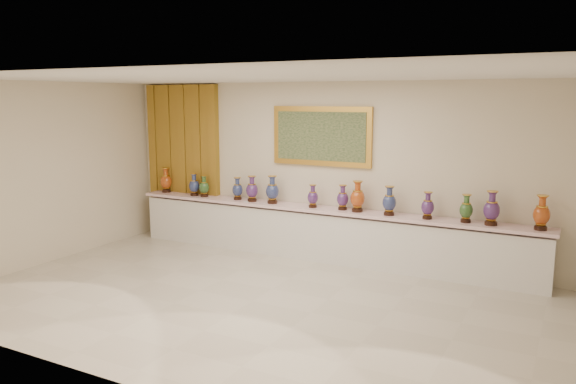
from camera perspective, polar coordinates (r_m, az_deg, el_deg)
name	(u,v)px	position (r m, az deg, el deg)	size (l,w,h in m)	color
ground	(252,301)	(7.79, -3.65, -11.01)	(8.00, 8.00, 0.00)	beige
room	(203,158)	(10.81, -8.61, 3.41)	(8.00, 8.00, 8.00)	beige
counter	(321,234)	(9.58, 3.42, -4.32)	(7.28, 0.48, 0.90)	white
vase_0	(166,181)	(11.24, -12.28, 1.07)	(0.26, 0.26, 0.48)	black
vase_1	(194,186)	(10.74, -9.51, 0.64)	(0.23, 0.23, 0.43)	black
vase_2	(204,187)	(10.60, -8.52, 0.49)	(0.23, 0.23, 0.40)	black
vase_3	(237,190)	(10.23, -5.15, 0.24)	(0.19, 0.19, 0.41)	black
vase_4	(252,190)	(10.02, -3.68, 0.20)	(0.26, 0.26, 0.46)	black
vase_5	(272,191)	(9.82, -1.60, 0.10)	(0.27, 0.27, 0.49)	black
vase_6	(313,197)	(9.47, 2.53, -0.53)	(0.22, 0.22, 0.39)	black
vase_7	(343,199)	(9.31, 5.58, -0.67)	(0.24, 0.24, 0.42)	black
vase_8	(358,198)	(9.17, 7.08, -0.60)	(0.29, 0.29, 0.51)	black
vase_9	(389,202)	(8.98, 10.26, -1.02)	(0.23, 0.23, 0.47)	black
vase_10	(428,207)	(8.83, 14.00, -1.46)	(0.22, 0.22, 0.42)	black
vase_11	(466,210)	(8.74, 17.65, -1.73)	(0.25, 0.25, 0.42)	black
vase_12	(492,210)	(8.66, 19.98, -1.71)	(0.30, 0.30, 0.51)	black
vase_13	(542,214)	(8.62, 24.36, -2.08)	(0.23, 0.23, 0.50)	black
label_card	(247,202)	(10.02, -4.24, -1.00)	(0.10, 0.06, 0.00)	white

